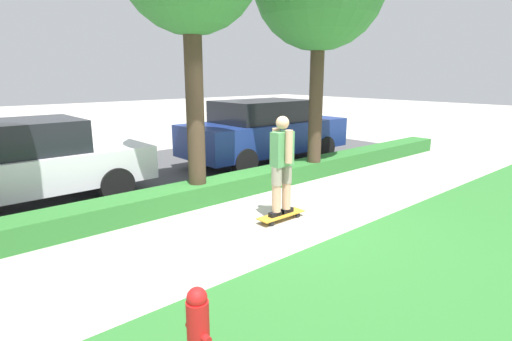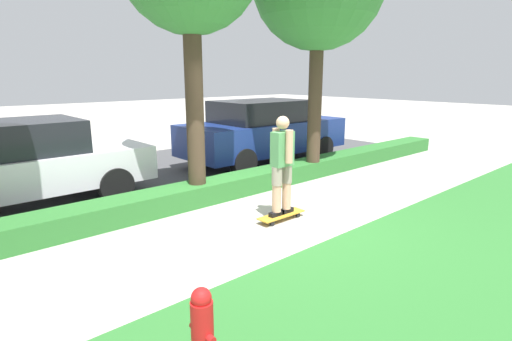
{
  "view_description": "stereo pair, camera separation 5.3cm",
  "coord_description": "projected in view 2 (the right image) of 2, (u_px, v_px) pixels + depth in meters",
  "views": [
    {
      "loc": [
        -4.18,
        -4.25,
        2.24
      ],
      "look_at": [
        0.0,
        0.6,
        0.7
      ],
      "focal_mm": 28.0,
      "sensor_mm": 36.0,
      "label": 1
    },
    {
      "loc": [
        -4.22,
        -4.21,
        2.24
      ],
      "look_at": [
        0.0,
        0.6,
        0.7
      ],
      "focal_mm": 28.0,
      "sensor_mm": 36.0,
      "label": 2
    }
  ],
  "objects": [
    {
      "name": "street_asphalt",
      "position": [
        155.0,
        172.0,
        9.38
      ],
      "size": [
        15.19,
        5.0,
        0.01
      ],
      "color": "#474749",
      "rests_on": "ground_plane"
    },
    {
      "name": "parked_car_front",
      "position": [
        18.0,
        163.0,
        6.79
      ],
      "size": [
        4.23,
        1.82,
        1.49
      ],
      "rotation": [
        0.0,
        0.0,
        0.01
      ],
      "color": "silver",
      "rests_on": "ground_plane"
    },
    {
      "name": "hedge_row",
      "position": [
        220.0,
        188.0,
        7.44
      ],
      "size": [
        15.19,
        0.6,
        0.36
      ],
      "color": "#2D702D",
      "rests_on": "ground_plane"
    },
    {
      "name": "skater_person",
      "position": [
        282.0,
        163.0,
        6.1
      ],
      "size": [
        0.48,
        0.4,
        1.54
      ],
      "color": "black",
      "rests_on": "skateboard"
    },
    {
      "name": "ground_plane",
      "position": [
        281.0,
        220.0,
        6.31
      ],
      "size": [
        60.0,
        60.0,
        0.0
      ],
      "primitive_type": "plane",
      "color": "#ADA89E"
    },
    {
      "name": "skateboard",
      "position": [
        281.0,
        215.0,
        6.3
      ],
      "size": [
        0.84,
        0.24,
        0.1
      ],
      "color": "gold",
      "rests_on": "ground_plane"
    },
    {
      "name": "fire_hydrant",
      "position": [
        203.0,
        333.0,
        2.95
      ],
      "size": [
        0.17,
        0.27,
        0.74
      ],
      "color": "red",
      "rests_on": "ground_plane"
    },
    {
      "name": "grass_lawn_strip",
      "position": [
        486.0,
        297.0,
        4.12
      ],
      "size": [
        15.19,
        4.0,
        0.01
      ],
      "color": "#2D702D",
      "rests_on": "ground_plane"
    },
    {
      "name": "parked_car_middle",
      "position": [
        264.0,
        131.0,
        10.29
      ],
      "size": [
        4.45,
        1.85,
        1.61
      ],
      "rotation": [
        0.0,
        0.0,
        0.0
      ],
      "color": "navy",
      "rests_on": "ground_plane"
    }
  ]
}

